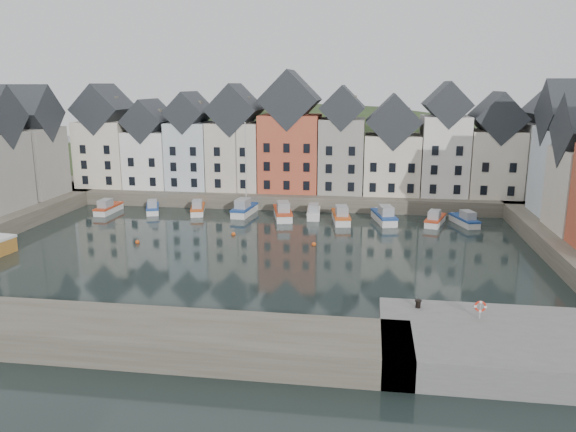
% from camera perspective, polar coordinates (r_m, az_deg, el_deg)
% --- Properties ---
extents(ground, '(260.00, 260.00, 0.00)m').
position_cam_1_polar(ground, '(59.32, -3.64, -4.12)').
color(ground, black).
rests_on(ground, ground).
extents(far_quay, '(90.00, 16.00, 2.00)m').
position_cam_1_polar(far_quay, '(87.78, 0.39, 2.29)').
color(far_quay, '#514C3E').
rests_on(far_quay, ground).
extents(near_quay, '(18.00, 10.00, 2.00)m').
position_cam_1_polar(near_quay, '(40.37, 22.52, -12.23)').
color(near_quay, '#60605E').
rests_on(near_quay, ground).
extents(near_wall, '(50.00, 6.00, 2.00)m').
position_cam_1_polar(near_wall, '(43.25, -23.33, -10.58)').
color(near_wall, '#514C3E').
rests_on(near_wall, ground).
extents(hillside, '(153.60, 70.40, 64.00)m').
position_cam_1_polar(hillside, '(117.52, 2.15, -4.42)').
color(hillside, '#253219').
rests_on(hillside, ground).
extents(far_terrace, '(72.37, 8.16, 17.78)m').
position_cam_1_polar(far_terrace, '(84.27, 2.39, 7.24)').
color(far_terrace, '#F0E2C9').
rests_on(far_terrace, far_quay).
extents(left_terrace, '(7.65, 17.00, 15.69)m').
position_cam_1_polar(left_terrace, '(84.35, -26.48, 5.88)').
color(left_terrace, '#99968B').
rests_on(left_terrace, left_quay).
extents(mooring_buoys, '(20.50, 5.50, 0.50)m').
position_cam_1_polar(mooring_buoys, '(65.14, -6.12, -2.44)').
color(mooring_buoys, '#C94E17').
rests_on(mooring_buoys, ground).
extents(boat_a, '(1.93, 5.87, 2.24)m').
position_cam_1_polar(boat_a, '(82.91, -17.82, 0.76)').
color(boat_a, silver).
rests_on(boat_a, ground).
extents(boat_b, '(3.51, 5.67, 2.09)m').
position_cam_1_polar(boat_b, '(81.49, -13.59, 0.79)').
color(boat_b, silver).
rests_on(boat_b, ground).
extents(boat_c, '(3.13, 5.96, 2.19)m').
position_cam_1_polar(boat_c, '(79.63, -9.16, 0.73)').
color(boat_c, silver).
rests_on(boat_c, ground).
extents(boat_d, '(2.77, 6.92, 12.89)m').
position_cam_1_polar(boat_d, '(78.11, -4.44, 0.75)').
color(boat_d, silver).
rests_on(boat_d, ground).
extents(boat_e, '(3.68, 7.22, 2.65)m').
position_cam_1_polar(boat_e, '(75.68, -0.53, 0.35)').
color(boat_e, silver).
rests_on(boat_e, ground).
extents(boat_f, '(2.15, 5.70, 2.14)m').
position_cam_1_polar(boat_f, '(76.39, 2.62, 0.34)').
color(boat_f, silver).
rests_on(boat_f, ground).
extents(boat_g, '(2.95, 6.77, 2.51)m').
position_cam_1_polar(boat_g, '(74.00, 5.41, -0.04)').
color(boat_g, silver).
rests_on(boat_g, ground).
extents(boat_h, '(3.53, 6.97, 2.56)m').
position_cam_1_polar(boat_h, '(74.65, 9.75, -0.05)').
color(boat_h, silver).
rests_on(boat_h, ground).
extents(boat_i, '(3.34, 5.95, 2.18)m').
position_cam_1_polar(boat_i, '(74.73, 14.71, -0.37)').
color(boat_i, silver).
rests_on(boat_i, ground).
extents(boat_j, '(3.42, 5.86, 2.15)m').
position_cam_1_polar(boat_j, '(75.67, 17.54, -0.39)').
color(boat_j, silver).
rests_on(boat_j, ground).
extents(mooring_bollard, '(0.48, 0.48, 0.56)m').
position_cam_1_polar(mooring_bollard, '(41.86, 13.08, -8.65)').
color(mooring_bollard, black).
rests_on(mooring_bollard, near_quay).
extents(life_ring_post, '(0.80, 0.17, 1.30)m').
position_cam_1_polar(life_ring_post, '(40.94, 18.95, -8.72)').
color(life_ring_post, gray).
rests_on(life_ring_post, near_quay).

